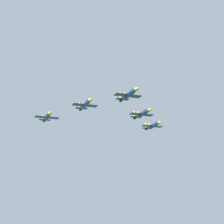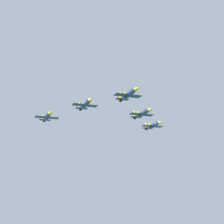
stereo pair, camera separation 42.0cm
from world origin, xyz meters
TOP-DOWN VIEW (x-y plane):
  - jet_lead at (-10.07, 20.65)m, footprint 11.84×17.69m
  - jet_left_wingman at (-4.80, 41.20)m, footprint 11.68×17.46m
  - jet_right_wingman at (-29.51, 29.16)m, footprint 11.51×17.26m
  - jet_left_outer at (0.46, 61.75)m, footprint 11.59×17.40m
  - jet_right_outer at (-48.94, 37.67)m, footprint 11.46×17.18m

SIDE VIEW (x-z plane):
  - jet_left_outer at x=0.46m, z-range 93.57..97.47m
  - jet_right_outer at x=-48.94m, z-range 93.59..97.45m
  - jet_left_wingman at x=-4.80m, z-range 94.82..98.75m
  - jet_right_wingman at x=-29.51m, z-range 96.61..100.48m
  - jet_lead at x=-10.07m, z-range 97.87..101.86m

